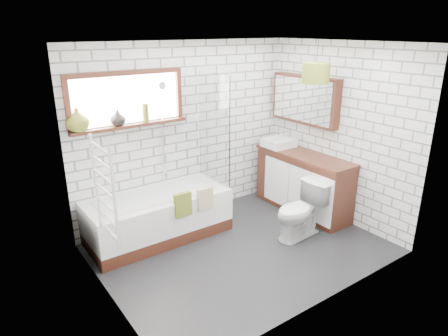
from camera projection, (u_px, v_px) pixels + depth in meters
floor at (241, 249)px, 5.08m from camera, size 3.40×2.60×0.01m
ceiling at (245, 42)px, 4.24m from camera, size 3.40×2.60×0.01m
wall_back at (186, 132)px, 5.66m from camera, size 3.40×0.01×2.50m
wall_front at (331, 190)px, 3.66m from camera, size 3.40×0.01×2.50m
wall_left at (99, 187)px, 3.73m from camera, size 0.01×2.60×2.50m
wall_right at (339, 133)px, 5.59m from camera, size 0.01×2.60×2.50m
window at (128, 100)px, 4.98m from camera, size 1.52×0.16×0.68m
towel_radiator at (105, 191)px, 3.77m from camera, size 0.06×0.52×1.00m
mirror_cabinet at (305, 100)px, 5.87m from camera, size 0.16×1.20×0.70m
shower_riser at (162, 130)px, 5.37m from camera, size 0.02×0.02×1.30m
bathtub at (158, 216)px, 5.28m from camera, size 1.85×0.81×0.60m
shower_screen at (214, 129)px, 5.42m from camera, size 0.02×0.72×1.50m
towel_green at (183, 205)px, 4.95m from camera, size 0.23×0.06×0.31m
towel_beige at (205, 198)px, 5.13m from camera, size 0.22×0.06×0.29m
vanity at (303, 182)px, 6.00m from camera, size 0.51×1.58×0.91m
basin at (279, 143)px, 6.17m from camera, size 0.44×0.38×0.13m
tap at (286, 136)px, 6.24m from camera, size 0.04×0.04×0.17m
toilet at (300, 211)px, 5.26m from camera, size 0.47×0.76×0.75m
vase_olive at (78, 121)px, 4.66m from camera, size 0.32×0.32×0.28m
vase_dark at (118, 119)px, 4.94m from camera, size 0.21×0.21×0.20m
bottle at (146, 114)px, 5.14m from camera, size 0.09×0.09×0.23m
pendant at (316, 73)px, 5.13m from camera, size 0.35×0.35×0.26m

